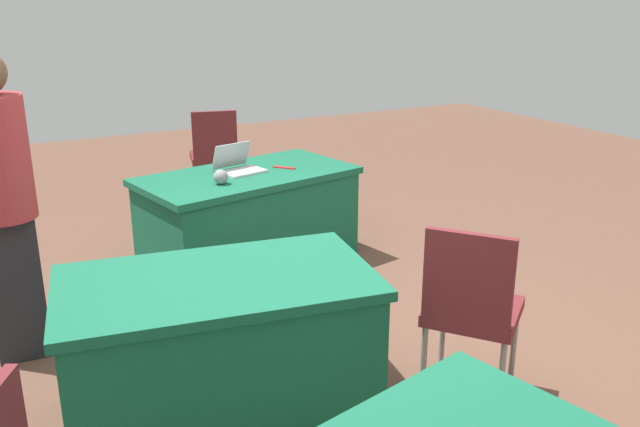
# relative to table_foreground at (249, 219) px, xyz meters

# --- Properties ---
(ground_plane) EXTENTS (14.40, 14.40, 0.00)m
(ground_plane) POSITION_rel_table_foreground_xyz_m (0.38, 1.61, -0.37)
(ground_plane) COLOR brown
(table_foreground) EXTENTS (1.73, 1.12, 0.74)m
(table_foreground) POSITION_rel_table_foreground_xyz_m (0.00, 0.00, 0.00)
(table_foreground) COLOR #196647
(table_foreground) RESTS_ON ground
(table_mid_left) EXTENTS (1.61, 1.08, 0.74)m
(table_mid_left) POSITION_rel_table_foreground_xyz_m (0.88, 1.75, 0.00)
(table_mid_left) COLOR #196647
(table_mid_left) RESTS_ON ground
(chair_tucked_right) EXTENTS (0.62, 0.62, 0.98)m
(chair_tucked_right) POSITION_rel_table_foreground_xyz_m (-0.23, 2.28, 0.20)
(chair_tucked_right) COLOR #9E9993
(chair_tucked_right) RESTS_ON ground
(chair_aisle) EXTENTS (0.53, 0.53, 0.97)m
(chair_aisle) POSITION_rel_table_foreground_xyz_m (-0.29, -1.53, 0.20)
(chair_aisle) COLOR #9E9993
(chair_aisle) RESTS_ON ground
(person_attendee_standing) EXTENTS (0.35, 0.35, 1.74)m
(person_attendee_standing) POSITION_rel_table_foreground_xyz_m (1.69, 0.66, 0.60)
(person_attendee_standing) COLOR #26262D
(person_attendee_standing) RESTS_ON ground
(laptop_silver) EXTENTS (0.38, 0.36, 0.21)m
(laptop_silver) POSITION_rel_table_foreground_xyz_m (0.04, -0.07, 0.41)
(laptop_silver) COLOR silver
(laptop_silver) RESTS_ON table_foreground
(yarn_ball) EXTENTS (0.10, 0.10, 0.10)m
(yarn_ball) POSITION_rel_table_foreground_xyz_m (0.28, 0.20, 0.42)
(yarn_ball) COLOR gray
(yarn_ball) RESTS_ON table_foreground
(scissors_red) EXTENTS (0.14, 0.16, 0.01)m
(scissors_red) POSITION_rel_table_foreground_xyz_m (-0.31, 0.00, 0.37)
(scissors_red) COLOR red
(scissors_red) RESTS_ON table_foreground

